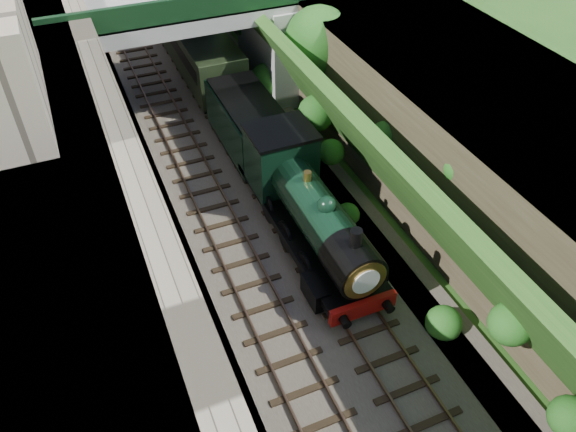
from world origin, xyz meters
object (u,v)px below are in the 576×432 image
at_px(locomotive, 308,209).
at_px(tender, 249,127).
at_px(tree, 319,42).
at_px(road_bridge, 203,33).

xyz_separation_m(locomotive, tender, (-0.00, 7.36, -0.27)).
relative_size(tree, locomotive, 0.65).
bearing_deg(tree, road_bridge, 136.36).
bearing_deg(road_bridge, locomotive, -88.94).
height_order(road_bridge, tender, road_bridge).
distance_m(road_bridge, locomotive, 14.03).
xyz_separation_m(road_bridge, locomotive, (0.26, -13.85, -2.18)).
xyz_separation_m(tree, locomotive, (-4.71, -9.11, -2.75)).
distance_m(road_bridge, tender, 6.94).
height_order(locomotive, tender, locomotive).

